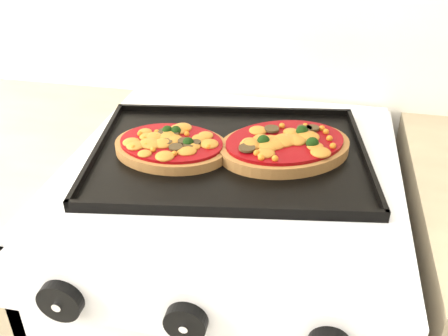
% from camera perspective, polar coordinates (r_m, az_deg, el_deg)
% --- Properties ---
extents(stove, '(0.60, 0.60, 0.91)m').
position_cam_1_polar(stove, '(1.20, 0.74, -18.16)').
color(stove, white).
rests_on(stove, floor).
extents(control_panel, '(0.60, 0.02, 0.09)m').
position_cam_1_polar(control_panel, '(0.70, -4.22, -15.92)').
color(control_panel, white).
rests_on(control_panel, stove).
extents(knob_left, '(0.06, 0.02, 0.06)m').
position_cam_1_polar(knob_left, '(0.74, -18.18, -14.26)').
color(knob_left, black).
rests_on(knob_left, control_panel).
extents(knob_center, '(0.06, 0.02, 0.06)m').
position_cam_1_polar(knob_center, '(0.69, -4.39, -17.16)').
color(knob_center, black).
rests_on(knob_center, control_panel).
extents(baking_tray, '(0.54, 0.43, 0.02)m').
position_cam_1_polar(baking_tray, '(0.90, 0.65, 1.72)').
color(baking_tray, black).
rests_on(baking_tray, stove).
extents(pizza_left, '(0.22, 0.17, 0.03)m').
position_cam_1_polar(pizza_left, '(0.91, -6.03, 2.62)').
color(pizza_left, '#A26938').
rests_on(pizza_left, baking_tray).
extents(pizza_right, '(0.30, 0.27, 0.04)m').
position_cam_1_polar(pizza_right, '(0.91, 6.95, 2.67)').
color(pizza_right, '#A26938').
rests_on(pizza_right, baking_tray).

